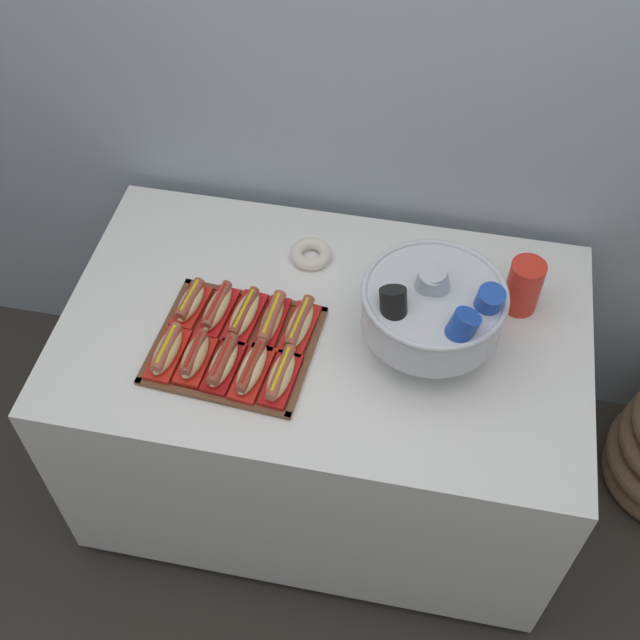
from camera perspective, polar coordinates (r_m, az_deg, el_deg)
name	(u,v)px	position (r m, az deg, el deg)	size (l,w,h in m)	color
ground_plane	(324,470)	(2.78, 0.26, -10.59)	(10.00, 10.00, 0.00)	#38332D
back_wall	(364,42)	(2.18, 3.15, 19.09)	(6.00, 0.10, 2.60)	#9EA8B2
buffet_table	(324,403)	(2.43, 0.29, -5.89)	(1.40, 0.86, 0.78)	white
serving_tray	(235,345)	(2.09, -6.05, -1.80)	(0.43, 0.39, 0.01)	brown
hot_dog_0	(167,351)	(2.07, -10.78, -2.18)	(0.08, 0.17, 0.06)	red
hot_dog_1	(195,357)	(2.04, -8.86, -2.59)	(0.08, 0.16, 0.06)	red
hot_dog_2	(223,363)	(2.02, -6.88, -3.05)	(0.08, 0.17, 0.06)	#B21414
hot_dog_3	(252,369)	(2.00, -4.85, -3.51)	(0.09, 0.18, 0.06)	red
hot_dog_4	(281,376)	(1.99, -2.80, -3.99)	(0.08, 0.17, 0.06)	red
hot_dog_5	(191,303)	(2.16, -9.16, 1.21)	(0.08, 0.16, 0.06)	red
hot_dog_6	(217,309)	(2.13, -7.30, 0.81)	(0.08, 0.18, 0.06)	red
hot_dog_7	(244,315)	(2.12, -5.38, 0.35)	(0.09, 0.19, 0.05)	red
hot_dog_8	(272,320)	(2.10, -3.45, -0.01)	(0.07, 0.19, 0.06)	red
hot_dog_9	(299,326)	(2.08, -1.48, -0.39)	(0.09, 0.19, 0.06)	red
punch_bowl	(434,307)	(1.99, 8.05, 0.90)	(0.36, 0.36, 0.26)	silver
cup_stack	(524,286)	(2.18, 14.25, 2.34)	(0.09, 0.09, 0.16)	red
donut	(311,254)	(2.28, -0.65, 4.70)	(0.12, 0.12, 0.04)	silver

